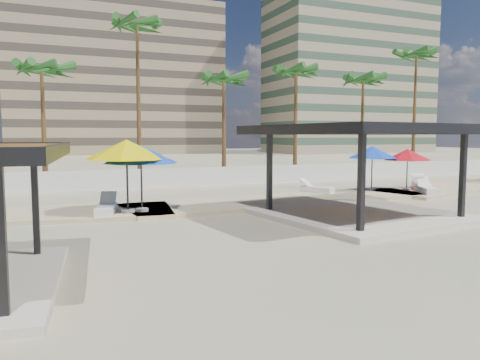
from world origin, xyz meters
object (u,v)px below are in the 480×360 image
at_px(lounger_b, 422,185).
at_px(lounger_a, 106,209).
at_px(lounger_c, 317,189).
at_px(pavilion_central, 362,163).
at_px(lounger_d, 427,190).
at_px(umbrella_c, 408,155).

bearing_deg(lounger_b, lounger_a, 125.94).
height_order(lounger_b, lounger_c, lounger_b).
distance_m(pavilion_central, lounger_c, 7.33).
height_order(lounger_a, lounger_b, lounger_b).
distance_m(pavilion_central, lounger_d, 8.68).
distance_m(lounger_b, lounger_c, 6.70).
bearing_deg(umbrella_c, lounger_d, -90.05).
bearing_deg(lounger_b, pavilion_central, 153.53).
bearing_deg(pavilion_central, lounger_a, 149.44).
xyz_separation_m(umbrella_c, lounger_d, (-0.00, -1.57, -1.83)).
xyz_separation_m(lounger_a, lounger_d, (16.85, 0.08, 0.01)).
bearing_deg(lounger_b, umbrella_c, 130.52).
bearing_deg(pavilion_central, umbrella_c, 29.19).
distance_m(lounger_b, lounger_d, 2.28).
distance_m(lounger_a, lounger_d, 16.85).
bearing_deg(lounger_c, umbrella_c, -132.60).
distance_m(umbrella_c, lounger_d, 2.41).
height_order(lounger_b, lounger_d, same).
height_order(pavilion_central, lounger_d, pavilion_central).
distance_m(pavilion_central, lounger_a, 10.34).
xyz_separation_m(pavilion_central, umbrella_c, (7.47, 5.61, 0.01)).
bearing_deg(pavilion_central, lounger_d, 20.69).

